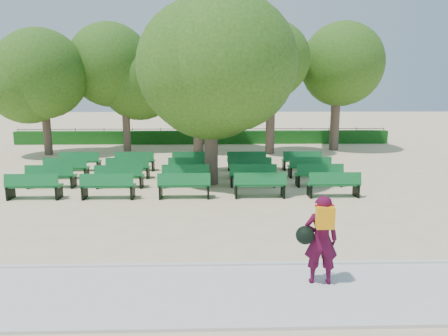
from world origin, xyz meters
name	(u,v)px	position (x,y,z in m)	size (l,w,h in m)	color
ground	(194,193)	(0.00, 0.00, 0.00)	(120.00, 120.00, 0.00)	beige
paving	(175,294)	(0.00, -7.40, 0.03)	(30.00, 2.20, 0.06)	silver
curb	(180,266)	(0.00, -6.25, 0.05)	(30.00, 0.12, 0.10)	silver
hedge	(203,137)	(0.00, 14.00, 0.45)	(26.00, 0.70, 0.90)	#155217
fence	(203,143)	(0.00, 14.40, 0.00)	(26.00, 0.10, 1.02)	black
tree_line	(202,152)	(0.00, 10.00, 0.00)	(21.80, 6.80, 7.04)	#336019
bench_array	(188,180)	(-0.31, 1.77, 0.09)	(1.80, 0.59, 1.13)	#12692D
tree_among	(211,62)	(0.62, 1.42, 4.68)	(5.31, 5.31, 7.09)	brown
person	(320,239)	(2.65, -7.08, 0.93)	(0.81, 0.50, 1.69)	#470A25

